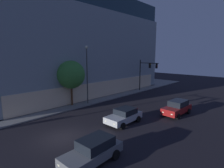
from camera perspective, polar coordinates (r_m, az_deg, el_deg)
The scene contains 8 objects.
ground_plane at distance 17.07m, azimuth -15.57°, elevation -16.42°, with size 120.00×120.00×0.00m, color black.
modern_building at distance 42.35m, azimuth -17.40°, elevation 11.24°, with size 34.97×30.56×18.21m.
traffic_light_far_corner at distance 35.48m, azimuth 11.16°, elevation 4.56°, with size 0.36×4.23×6.24m.
street_lamp_sidewalk at distance 26.01m, azimuth -8.12°, elevation 5.12°, with size 0.44×0.44×8.52m.
sidewalk_tree at distance 25.56m, azimuth -13.16°, elevation 2.96°, with size 3.96×3.96×6.43m.
car_grey at distance 12.92m, azimuth -6.13°, elevation -20.65°, with size 4.53×2.22×1.69m.
car_silver at distance 19.44m, azimuth 3.96°, elevation -10.19°, with size 4.36×2.23×1.60m.
car_red at distance 23.46m, azimuth 20.37°, elevation -7.14°, with size 4.72×2.19×1.76m.
Camera 1 is at (-7.69, -13.36, 7.32)m, focal length 28.18 mm.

